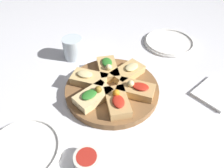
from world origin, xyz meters
The scene contains 13 objects.
ground_plane centered at (0.00, 0.00, 0.00)m, with size 3.00×3.00×0.00m, color white.
serving_board centered at (0.00, 0.00, 0.01)m, with size 0.33×0.33×0.02m, color brown.
focaccia_slice_0 centered at (0.03, -0.08, 0.04)m, with size 0.11×0.14×0.05m.
focaccia_slice_1 centered at (0.08, -0.01, 0.04)m, with size 0.13×0.07×0.04m.
focaccia_slice_2 centered at (0.05, 0.07, 0.04)m, with size 0.13×0.14×0.05m.
focaccia_slice_3 centered at (-0.04, 0.08, 0.04)m, with size 0.11×0.14×0.04m.
focaccia_slice_4 centered at (-0.08, 0.01, 0.04)m, with size 0.13×0.07×0.05m.
focaccia_slice_5 centered at (-0.05, -0.07, 0.04)m, with size 0.13×0.14×0.05m.
plate_left centered at (-0.34, 0.02, 0.01)m, with size 0.22×0.22×0.02m.
plate_right centered at (0.40, 0.02, 0.01)m, with size 0.23×0.23×0.02m.
water_glass centered at (0.04, 0.26, 0.04)m, with size 0.08×0.08×0.09m, color silver.
napkin_stack centered at (0.24, -0.27, 0.01)m, with size 0.14×0.12×0.01m, color white.
dipping_bowl centered at (-0.24, -0.13, 0.02)m, with size 0.07×0.07×0.03m.
Camera 1 is at (-0.40, -0.37, 0.55)m, focal length 35.00 mm.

